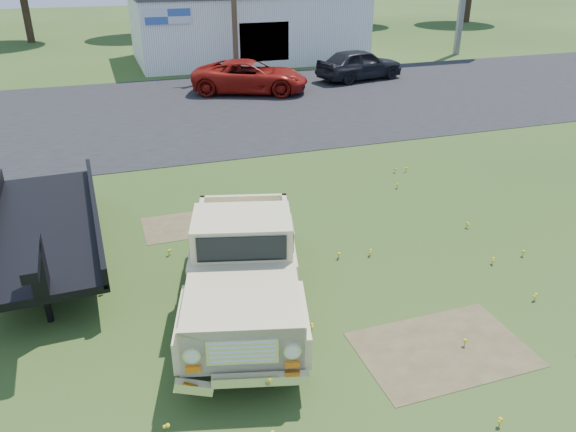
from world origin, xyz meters
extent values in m
plane|color=#253F14|center=(0.00, 0.00, 0.00)|extent=(140.00, 140.00, 0.00)
cube|color=black|center=(0.00, 15.00, 0.00)|extent=(90.00, 14.00, 0.02)
cube|color=#4C4228|center=(1.50, -3.00, 0.00)|extent=(3.00, 2.00, 0.01)
cube|color=#4C4228|center=(-2.00, 3.50, 0.00)|extent=(2.20, 1.60, 0.01)
cube|color=beige|center=(6.00, 27.00, 2.00)|extent=(14.00, 8.00, 4.00)
cube|color=black|center=(6.00, 23.05, 1.60)|extent=(3.00, 0.10, 2.20)
cube|color=silver|center=(0.50, 22.95, 3.20)|extent=(2.50, 0.08, 0.80)
cylinder|color=#332217|center=(-8.00, 39.50, 1.98)|extent=(0.56, 0.56, 3.96)
cylinder|color=#332217|center=(2.00, 40.50, 1.89)|extent=(0.56, 0.56, 3.78)
cylinder|color=#332217|center=(12.00, 39.00, 1.71)|extent=(0.56, 0.56, 3.42)
cylinder|color=#332217|center=(22.00, 41.50, 1.80)|extent=(0.56, 0.56, 3.60)
cylinder|color=#332217|center=(32.00, 40.00, 2.07)|extent=(0.56, 0.56, 4.14)
imported|color=maroon|center=(3.58, 17.48, 0.79)|extent=(6.25, 4.56, 1.58)
imported|color=black|center=(10.07, 18.54, 0.83)|extent=(5.18, 2.90, 1.66)
camera|label=1|loc=(-3.73, -9.72, 6.48)|focal=35.00mm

